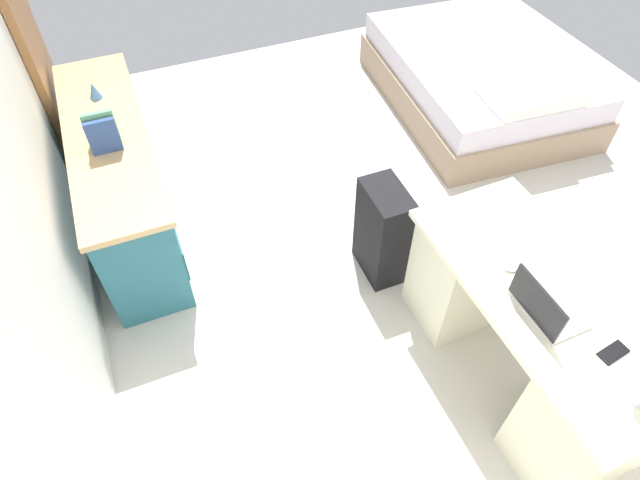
{
  "coord_description": "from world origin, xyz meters",
  "views": [
    {
      "loc": [
        -2.11,
        1.64,
        2.76
      ],
      "look_at": [
        -0.34,
        0.91,
        0.6
      ],
      "focal_mm": 30.22,
      "sensor_mm": 36.0,
      "label": 1
    }
  ],
  "objects_px": {
    "desk": "(527,335)",
    "credenza": "(122,180)",
    "computer_mouse": "(514,266)",
    "figurine_small": "(94,91)",
    "cell_phone_near_laptop": "(613,353)",
    "bed": "(478,79)",
    "suitcase_black": "(383,232)",
    "laptop": "(545,306)"
  },
  "relations": [
    {
      "from": "cell_phone_near_laptop",
      "to": "desk",
      "type": "bearing_deg",
      "value": -0.55
    },
    {
      "from": "computer_mouse",
      "to": "figurine_small",
      "type": "height_order",
      "value": "figurine_small"
    },
    {
      "from": "credenza",
      "to": "figurine_small",
      "type": "distance_m",
      "value": 0.58
    },
    {
      "from": "suitcase_black",
      "to": "computer_mouse",
      "type": "xyz_separation_m",
      "value": [
        -0.77,
        -0.27,
        0.43
      ]
    },
    {
      "from": "desk",
      "to": "credenza",
      "type": "distance_m",
      "value": 2.63
    },
    {
      "from": "desk",
      "to": "suitcase_black",
      "type": "relative_size",
      "value": 2.17
    },
    {
      "from": "suitcase_black",
      "to": "figurine_small",
      "type": "height_order",
      "value": "figurine_small"
    },
    {
      "from": "computer_mouse",
      "to": "credenza",
      "type": "bearing_deg",
      "value": 41.91
    },
    {
      "from": "laptop",
      "to": "cell_phone_near_laptop",
      "type": "height_order",
      "value": "laptop"
    },
    {
      "from": "suitcase_black",
      "to": "figurine_small",
      "type": "distance_m",
      "value": 2.05
    },
    {
      "from": "credenza",
      "to": "bed",
      "type": "relative_size",
      "value": 0.9
    },
    {
      "from": "computer_mouse",
      "to": "cell_phone_near_laptop",
      "type": "bearing_deg",
      "value": -169.01
    },
    {
      "from": "cell_phone_near_laptop",
      "to": "laptop",
      "type": "bearing_deg",
      "value": 20.24
    },
    {
      "from": "credenza",
      "to": "figurine_small",
      "type": "bearing_deg",
      "value": 0.23
    },
    {
      "from": "credenza",
      "to": "cell_phone_near_laptop",
      "type": "relative_size",
      "value": 13.24
    },
    {
      "from": "credenza",
      "to": "cell_phone_near_laptop",
      "type": "bearing_deg",
      "value": -142.69
    },
    {
      "from": "bed",
      "to": "cell_phone_near_laptop",
      "type": "bearing_deg",
      "value": 155.58
    },
    {
      "from": "suitcase_black",
      "to": "figurine_small",
      "type": "xyz_separation_m",
      "value": [
        1.41,
        1.4,
        0.49
      ]
    },
    {
      "from": "bed",
      "to": "suitcase_black",
      "type": "relative_size",
      "value": 2.99
    },
    {
      "from": "bed",
      "to": "computer_mouse",
      "type": "relative_size",
      "value": 20.07
    },
    {
      "from": "bed",
      "to": "laptop",
      "type": "distance_m",
      "value": 2.79
    },
    {
      "from": "desk",
      "to": "bed",
      "type": "bearing_deg",
      "value": -28.55
    },
    {
      "from": "suitcase_black",
      "to": "figurine_small",
      "type": "relative_size",
      "value": 6.09
    },
    {
      "from": "credenza",
      "to": "suitcase_black",
      "type": "relative_size",
      "value": 2.69
    },
    {
      "from": "desk",
      "to": "figurine_small",
      "type": "distance_m",
      "value": 2.96
    },
    {
      "from": "credenza",
      "to": "figurine_small",
      "type": "xyz_separation_m",
      "value": [
        0.39,
        0.0,
        0.44
      ]
    },
    {
      "from": "desk",
      "to": "suitcase_black",
      "type": "bearing_deg",
      "value": 19.3
    },
    {
      "from": "credenza",
      "to": "computer_mouse",
      "type": "bearing_deg",
      "value": -137.13
    },
    {
      "from": "credenza",
      "to": "cell_phone_near_laptop",
      "type": "distance_m",
      "value": 2.96
    },
    {
      "from": "figurine_small",
      "to": "computer_mouse",
      "type": "bearing_deg",
      "value": -142.62
    },
    {
      "from": "credenza",
      "to": "computer_mouse",
      "type": "distance_m",
      "value": 2.48
    },
    {
      "from": "credenza",
      "to": "laptop",
      "type": "relative_size",
      "value": 5.74
    },
    {
      "from": "computer_mouse",
      "to": "suitcase_black",
      "type": "bearing_deg",
      "value": 18.23
    },
    {
      "from": "desk",
      "to": "laptop",
      "type": "distance_m",
      "value": 0.43
    },
    {
      "from": "cell_phone_near_laptop",
      "to": "bed",
      "type": "bearing_deg",
      "value": -32.55
    },
    {
      "from": "desk",
      "to": "cell_phone_near_laptop",
      "type": "relative_size",
      "value": 10.67
    },
    {
      "from": "bed",
      "to": "cell_phone_near_laptop",
      "type": "distance_m",
      "value": 2.96
    },
    {
      "from": "bed",
      "to": "suitcase_black",
      "type": "distance_m",
      "value": 2.09
    },
    {
      "from": "bed",
      "to": "laptop",
      "type": "bearing_deg",
      "value": 150.25
    },
    {
      "from": "desk",
      "to": "laptop",
      "type": "height_order",
      "value": "laptop"
    },
    {
      "from": "cell_phone_near_laptop",
      "to": "computer_mouse",
      "type": "bearing_deg",
      "value": 3.82
    },
    {
      "from": "bed",
      "to": "cell_phone_near_laptop",
      "type": "relative_size",
      "value": 14.76
    }
  ]
}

